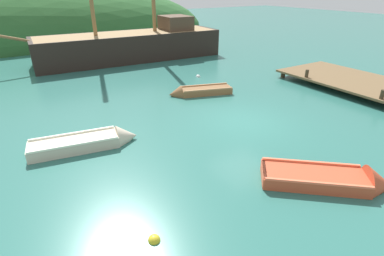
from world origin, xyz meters
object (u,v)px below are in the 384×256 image
at_px(buoy_white, 198,77).
at_px(sailing_ship, 133,49).
at_px(rowboat_near_dock, 197,92).
at_px(buoy_yellow, 154,240).
at_px(rowboat_outer_left, 90,143).
at_px(rowboat_center, 335,181).

bearing_deg(buoy_white, sailing_ship, 103.37).
bearing_deg(rowboat_near_dock, buoy_white, -106.25).
bearing_deg(buoy_yellow, rowboat_near_dock, 51.74).
bearing_deg(buoy_yellow, buoy_white, 52.84).
relative_size(sailing_ship, rowboat_outer_left, 4.30).
relative_size(rowboat_outer_left, rowboat_near_dock, 1.11).
distance_m(rowboat_outer_left, rowboat_near_dock, 7.21).
xyz_separation_m(sailing_ship, rowboat_center, (-1.22, -19.22, -0.68)).
bearing_deg(rowboat_outer_left, rowboat_near_dock, 32.99).
height_order(rowboat_near_dock, buoy_white, rowboat_near_dock).
xyz_separation_m(rowboat_center, buoy_white, (2.91, 12.11, -0.12)).
bearing_deg(rowboat_outer_left, sailing_ship, 71.39).
height_order(sailing_ship, rowboat_outer_left, sailing_ship).
distance_m(sailing_ship, rowboat_near_dock, 10.05).
relative_size(sailing_ship, buoy_yellow, 57.57).
bearing_deg(rowboat_center, sailing_ship, 126.75).
height_order(rowboat_outer_left, buoy_white, rowboat_outer_left).
height_order(rowboat_center, buoy_yellow, rowboat_center).
relative_size(rowboat_near_dock, buoy_white, 12.36).
bearing_deg(buoy_white, buoy_yellow, -127.16).
bearing_deg(rowboat_outer_left, buoy_yellow, -80.09).
bearing_deg(rowboat_near_dock, rowboat_center, 101.63).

